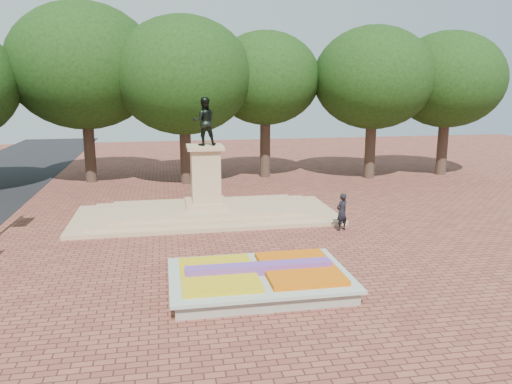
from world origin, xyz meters
The scene contains 5 objects.
ground centered at (0.00, 0.00, 0.00)m, with size 90.00×90.00×0.00m, color brown.
flower_bed centered at (1.03, -2.00, 0.38)m, with size 6.30×4.30×0.91m.
monument centered at (0.00, 8.00, 0.88)m, with size 14.00×6.00×6.40m.
tree_row_back centered at (2.33, 18.00, 6.67)m, with size 44.80×8.80×10.43m.
pedestrian centered at (6.34, 4.26, 0.93)m, with size 0.68×0.45×1.86m, color black.
Camera 1 is at (-2.15, -18.24, 7.13)m, focal length 35.00 mm.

